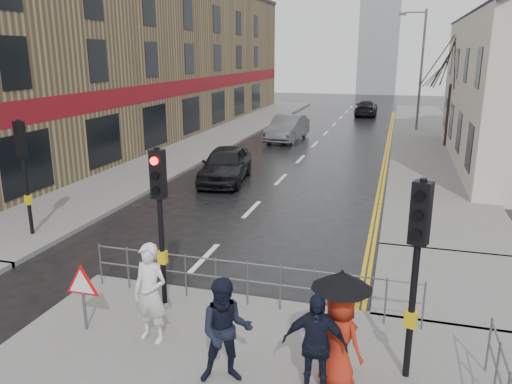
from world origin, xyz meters
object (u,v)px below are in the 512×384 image
Objects in this scene: pedestrian_with_umbrella at (340,324)px; car_parked at (225,164)px; pedestrian_a at (150,293)px; pedestrian_d at (315,345)px; car_mid at (287,128)px; pedestrian_b at (226,331)px.

pedestrian_with_umbrella is 0.45× the size of car_parked.
pedestrian_a reaches higher than pedestrian_d.
pedestrian_d is 24.44m from car_mid.
pedestrian_b is 0.90× the size of pedestrian_with_umbrella.
pedestrian_a reaches higher than car_mid.
pedestrian_d is at bearing -72.03° from car_mid.
car_mid is (-4.27, 23.83, -0.26)m from pedestrian_b.
car_mid is at bearing 105.72° from pedestrian_a.
car_parked is at bearing -87.02° from car_mid.
pedestrian_d reaches higher than car_mid.
pedestrian_b is at bearing 179.20° from pedestrian_d.
car_mid reaches higher than car_parked.
pedestrian_a is at bearing 164.38° from pedestrian_d.
car_mid is at bearing 80.67° from pedestrian_b.
pedestrian_with_umbrella reaches higher than pedestrian_d.
pedestrian_b reaches higher than car_mid.
pedestrian_b is 0.41× the size of car_parked.
pedestrian_b reaches higher than pedestrian_d.
pedestrian_with_umbrella is 1.15× the size of pedestrian_d.
pedestrian_a is 1.10× the size of pedestrian_d.
pedestrian_a is at bearing 136.84° from pedestrian_b.
pedestrian_with_umbrella is 0.42× the size of car_mid.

